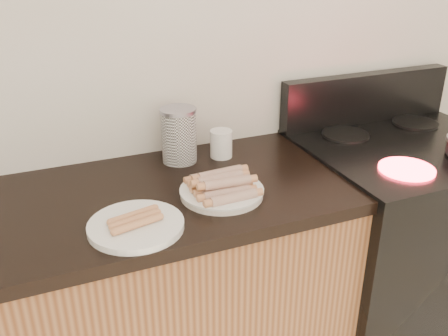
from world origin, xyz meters
name	(u,v)px	position (x,y,z in m)	size (l,w,h in m)	color
wall_back	(177,37)	(0.00, 2.00, 1.30)	(4.00, 0.04, 2.60)	silver
stove	(393,248)	(0.78, 1.68, 0.46)	(0.76, 0.65, 0.91)	black
stove_panel	(366,98)	(0.78, 1.96, 1.01)	(0.76, 0.06, 0.20)	black
burner_near_left	(407,169)	(0.61, 1.51, 0.92)	(0.18, 0.18, 0.01)	#FF1E2D
burner_far_left	(345,134)	(0.61, 1.84, 0.92)	(0.18, 0.18, 0.01)	black
burner_far_right	(415,123)	(0.95, 1.84, 0.92)	(0.18, 0.18, 0.01)	black
main_plate	(222,193)	(-0.01, 1.60, 0.91)	(0.25, 0.25, 0.02)	white
side_plate	(136,226)	(-0.29, 1.51, 0.91)	(0.26, 0.26, 0.02)	white
hotdog_pile	(222,183)	(-0.01, 1.60, 0.94)	(0.14, 0.19, 0.06)	#9A3827
plain_sausages	(135,219)	(-0.29, 1.51, 0.93)	(0.13, 0.10, 0.02)	#D77F47
canister	(179,135)	(-0.04, 1.89, 0.99)	(0.12, 0.12, 0.19)	white
mug	(221,144)	(0.10, 1.87, 0.95)	(0.08, 0.08, 0.10)	white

